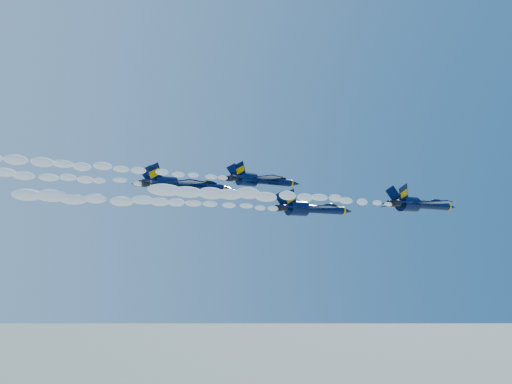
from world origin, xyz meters
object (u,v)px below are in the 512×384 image
jet_lead (421,204)px  jet_second (312,209)px  jet_fourth (184,185)px  jet_third (261,180)px

jet_lead → jet_second: bearing=135.8°
jet_lead → jet_fourth: size_ratio=0.88×
jet_second → jet_fourth: 23.73m
jet_fourth → jet_lead: bearing=-41.8°
jet_second → jet_fourth: jet_fourth is taller
jet_lead → jet_third: 27.68m
jet_third → jet_fourth: bearing=134.9°
jet_second → jet_third: size_ratio=1.11×
jet_lead → jet_second: jet_lead is taller
jet_fourth → jet_second: bearing=-39.9°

